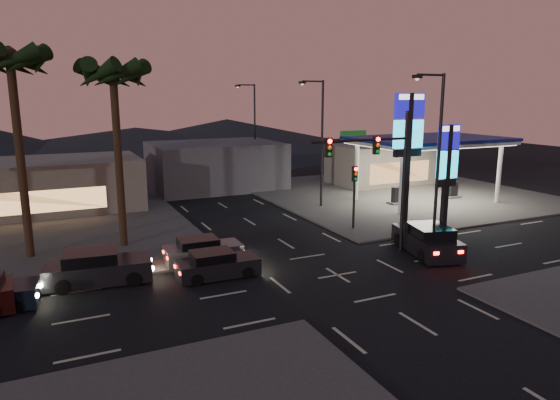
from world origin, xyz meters
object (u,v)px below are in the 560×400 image
pylon_sign_tall (408,134)px  car_lane_b_mid (97,268)px  traffic_signal_mast (380,163)px  pylon_sign_short (447,161)px  gas_station (429,142)px  car_lane_a_front (217,265)px  car_lane_b_front (202,251)px  suv_station (427,240)px

pylon_sign_tall → car_lane_b_mid: pylon_sign_tall is taller
pylon_sign_tall → traffic_signal_mast: bearing=-143.5°
traffic_signal_mast → pylon_sign_tall: bearing=36.5°
pylon_sign_short → pylon_sign_tall: bearing=158.2°
pylon_sign_short → traffic_signal_mast: (-7.24, -2.51, 0.57)m
gas_station → pylon_sign_short: size_ratio=1.74×
car_lane_a_front → car_lane_b_front: (-0.00, 2.50, 0.01)m
pylon_sign_tall → traffic_signal_mast: 6.02m
traffic_signal_mast → car_lane_b_mid: (-14.76, 1.94, -4.47)m
car_lane_b_front → suv_station: (12.04, -3.91, 0.15)m
traffic_signal_mast → suv_station: traffic_signal_mast is taller
car_lane_b_mid → car_lane_b_front: bearing=9.4°
gas_station → car_lane_b_front: size_ratio=2.88×
car_lane_a_front → car_lane_b_front: size_ratio=0.98×
car_lane_b_mid → suv_station: suv_station is taller
gas_station → pylon_sign_tall: (-7.50, -6.50, 1.31)m
car_lane_a_front → car_lane_b_front: car_lane_b_front is taller
gas_station → suv_station: gas_station is taller
car_lane_a_front → gas_station: bearing=24.1°
car_lane_b_mid → suv_station: (17.48, -3.01, 0.03)m
traffic_signal_mast → car_lane_b_mid: size_ratio=1.56×
gas_station → car_lane_b_front: 23.15m
suv_station → gas_station: bearing=49.3°
traffic_signal_mast → car_lane_a_front: size_ratio=1.92×
gas_station → car_lane_b_front: gas_station is taller
car_lane_b_mid → suv_station: bearing=-9.8°
suv_station → pylon_sign_short: bearing=38.4°
car_lane_b_mid → suv_station: 17.74m
car_lane_b_front → suv_station: size_ratio=0.78×
pylon_sign_tall → car_lane_b_front: bearing=-177.3°
car_lane_a_front → pylon_sign_tall: bearing=12.7°
traffic_signal_mast → car_lane_a_front: (-9.32, 0.35, -4.60)m
pylon_sign_tall → pylon_sign_short: (2.50, -1.00, -1.74)m
pylon_sign_short → car_lane_a_front: bearing=-172.6°
gas_station → car_lane_b_front: (-21.56, -7.17, -4.45)m
gas_station → car_lane_b_mid: gas_station is taller
pylon_sign_short → car_lane_a_front: size_ratio=1.68×
pylon_sign_short → car_lane_b_mid: (-22.00, -0.57, -3.90)m
pylon_sign_short → car_lane_b_front: (-16.56, 0.33, -4.02)m
car_lane_a_front → car_lane_b_mid: car_lane_b_mid is taller
gas_station → pylon_sign_short: bearing=-123.7°
suv_station → traffic_signal_mast: bearing=158.5°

